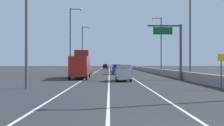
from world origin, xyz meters
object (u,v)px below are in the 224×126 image
Objects in this scene: car_white_0 at (115,68)px; car_silver_4 at (123,73)px; car_blue_2 at (117,69)px; lamp_post_left_far at (83,46)px; lamp_post_left_near at (29,12)px; box_truck at (81,65)px; car_black_1 at (105,67)px; car_green_3 at (86,70)px; lamp_post_right_second at (188,30)px; speed_advisory_sign at (221,69)px; lamp_post_right_third at (160,42)px; overhead_sign_gantry at (175,45)px; lamp_post_left_mid at (72,38)px.

car_white_0 is 33.22m from car_silver_4.
car_white_0 is 1.00× the size of car_blue_2.
lamp_post_left_near is at bearing -90.19° from lamp_post_left_far.
box_truck is at bearing -101.66° from car_white_0.
lamp_post_left_far reaches higher than car_black_1.
lamp_post_right_second is at bearing -42.22° from car_green_3.
speed_advisory_sign is at bearing -50.78° from box_truck.
lamp_post_right_second and lamp_post_left_near have the same top height.
car_blue_2 reaches higher than car_white_0.
car_white_0 is (8.37, 42.61, -5.78)m from lamp_post_left_near.
overhead_sign_gantry is at bearing -95.25° from lamp_post_right_third.
lamp_post_left_far is 10.24m from car_white_0.
lamp_post_right_second is 2.68× the size of car_silver_4.
lamp_post_right_third reaches higher than car_green_3.
overhead_sign_gantry is at bearing -64.19° from lamp_post_left_far.
car_green_3 is (-5.86, -2.67, -0.03)m from car_blue_2.
lamp_post_left_mid is 2.74× the size of car_blue_2.
car_black_1 is 49.30m from car_green_3.
car_silver_4 is at bearing -87.09° from car_black_1.
lamp_post_left_near is 2.74× the size of car_blue_2.
lamp_post_right_second is (1.99, 0.70, 2.03)m from overhead_sign_gantry.
lamp_post_right_second is 1.24× the size of box_truck.
speed_advisory_sign reaches higher than car_black_1.
car_blue_2 is (3.12, -46.56, 0.03)m from car_black_1.
lamp_post_right_second is 20.06m from lamp_post_left_mid.
lamp_post_right_third reaches higher than car_white_0.
car_silver_4 is at bearing -112.40° from lamp_post_right_third.
lamp_post_right_second is 11.30m from car_silver_4.
lamp_post_left_far is at bearing -99.56° from car_black_1.
overhead_sign_gantry is at bearing -160.65° from lamp_post_right_second.
lamp_post_right_third is (1.33, 32.38, 4.99)m from speed_advisory_sign.
overhead_sign_gantry is 19.18m from car_blue_2.
lamp_post_right_third is 2.74× the size of car_black_1.
car_white_0 is 13.45m from car_blue_2.
lamp_post_right_second is at bearing -60.91° from lamp_post_left_far.
lamp_post_right_third is at bearing -74.49° from car_black_1.
speed_advisory_sign is 0.62× the size of car_green_3.
car_green_3 is at bearing 137.78° from lamp_post_right_second.
lamp_post_left_far is 2.72× the size of car_white_0.
lamp_post_left_near is 43.80m from car_white_0.
car_black_1 is 46.66m from car_blue_2.
box_truck is at bearing -92.49° from car_black_1.
car_blue_2 is (-7.47, 17.27, -3.72)m from overhead_sign_gantry.
lamp_post_left_mid reaches higher than car_silver_4.
box_truck is at bearing 79.86° from lamp_post_left_near.
lamp_post_right_third is (-0.22, 18.59, 0.00)m from lamp_post_right_second.
lamp_post_left_mid is 2.49× the size of car_green_3.
car_blue_2 is at bearing -86.17° from car_black_1.
car_black_1 is at bearing 84.68° from lamp_post_left_mid.
lamp_post_left_far is 2.74× the size of car_black_1.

